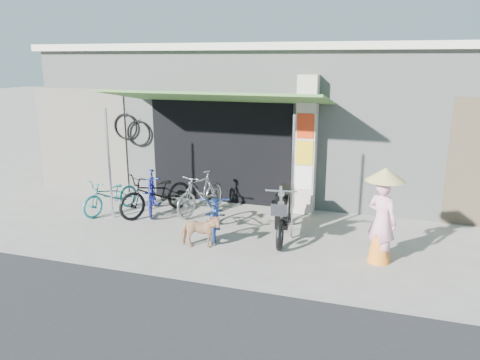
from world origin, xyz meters
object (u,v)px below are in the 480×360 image
(street_dog, at_px, (200,231))
(moped, at_px, (284,210))
(bike_teal, at_px, (111,195))
(bike_blue, at_px, (152,192))
(bike_silver, at_px, (201,193))
(bike_black, at_px, (157,193))
(nun, at_px, (382,216))
(bike_navy, at_px, (216,212))

(street_dog, height_order, moped, moped)
(bike_teal, distance_m, bike_blue, 0.90)
(bike_blue, relative_size, bike_silver, 0.97)
(bike_blue, bearing_deg, bike_silver, -11.47)
(bike_black, height_order, street_dog, bike_black)
(bike_silver, bearing_deg, bike_blue, -150.36)
(bike_teal, bearing_deg, nun, 8.33)
(moped, bearing_deg, bike_navy, -174.94)
(moped, bearing_deg, street_dog, -147.45)
(bike_blue, height_order, moped, moped)
(bike_navy, relative_size, nun, 0.97)
(street_dog, relative_size, moped, 0.38)
(bike_blue, distance_m, nun, 5.06)
(bike_silver, bearing_deg, bike_navy, -37.31)
(nun, bearing_deg, bike_teal, 24.41)
(bike_teal, relative_size, bike_black, 0.82)
(street_dog, distance_m, nun, 3.16)
(bike_blue, distance_m, bike_navy, 1.96)
(bike_teal, xyz_separation_m, bike_navy, (2.65, -0.47, 0.02))
(bike_silver, bearing_deg, nun, -3.75)
(nun, bearing_deg, street_dog, 40.03)
(bike_silver, bearing_deg, bike_black, -141.28)
(bike_black, bearing_deg, bike_blue, 177.73)
(bike_black, bearing_deg, moped, 21.50)
(moped, bearing_deg, bike_black, 165.77)
(nun, bearing_deg, bike_black, 20.32)
(bike_teal, xyz_separation_m, bike_black, (1.03, 0.19, 0.09))
(bike_blue, distance_m, bike_silver, 1.10)
(bike_silver, xyz_separation_m, street_dog, (0.73, -1.81, -0.16))
(bike_silver, xyz_separation_m, moped, (2.04, -0.74, 0.04))
(bike_silver, distance_m, street_dog, 1.96)
(street_dog, height_order, nun, nun)
(bike_navy, bearing_deg, street_dog, -108.21)
(bike_navy, height_order, street_dog, bike_navy)
(bike_blue, bearing_deg, bike_black, -55.50)
(bike_silver, xyz_separation_m, bike_navy, (0.73, -1.01, -0.05))
(street_dog, bearing_deg, bike_silver, 6.90)
(bike_black, distance_m, street_dog, 2.18)
(bike_blue, xyz_separation_m, nun, (4.90, -1.20, 0.36))
(bike_teal, bearing_deg, moped, 14.36)
(bike_navy, bearing_deg, bike_black, 139.59)
(street_dog, bearing_deg, bike_navy, -15.06)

